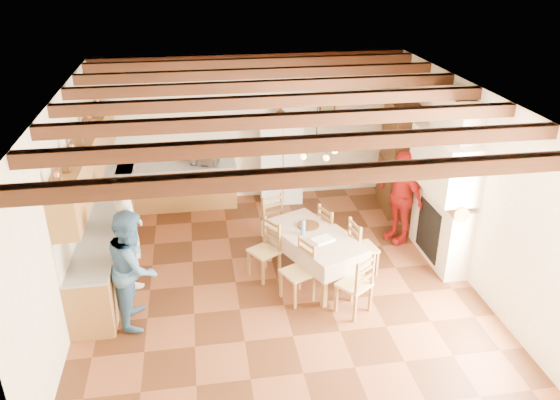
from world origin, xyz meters
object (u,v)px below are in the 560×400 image
object	(u,v)px
chair_left_far	(264,250)
person_man	(129,231)
dining_table	(314,239)
hutch	(398,157)
chair_right_far	(333,231)
chair_end_near	(354,283)
microwave	(205,157)
chair_left_near	(297,272)
person_woman_red	(400,196)
chair_end_far	(278,224)
person_woman_blue	(134,267)
chair_right_near	(363,247)
refrigerator	(281,161)

from	to	relation	value
chair_left_far	person_man	size ratio (longest dim) A/B	0.53
person_man	dining_table	bearing A→B (deg)	-111.07
hutch	chair_right_far	bearing A→B (deg)	-129.23
chair_end_near	chair_left_far	bearing A→B (deg)	-80.30
chair_left_far	microwave	bearing A→B (deg)	164.47
chair_left_near	person_woman_red	distance (m)	2.64
chair_left_near	chair_end_far	distance (m)	1.53
hutch	person_woman_red	world-z (taller)	hutch
chair_end_far	person_man	size ratio (longest dim) A/B	0.53
person_man	person_woman_blue	bearing A→B (deg)	173.01
hutch	chair_right_near	xyz separation A→B (m)	(-1.35, -2.24, -0.62)
chair_end_near	person_man	bearing A→B (deg)	-57.93
chair_end_far	hutch	bearing A→B (deg)	3.51
chair_left_near	chair_right_near	distance (m)	1.30
chair_end_near	person_woman_red	distance (m)	2.42
chair_right_near	person_woman_red	bearing A→B (deg)	-54.82
chair_left_far	microwave	distance (m)	3.01
chair_right_near	person_woman_blue	xyz separation A→B (m)	(-3.50, -0.64, 0.38)
refrigerator	hutch	bearing A→B (deg)	-16.85
chair_right_near	chair_end_near	size ratio (longest dim) A/B	1.00
dining_table	chair_end_near	bearing A→B (deg)	-69.71
dining_table	person_woman_red	size ratio (longest dim) A/B	1.12
chair_right_far	chair_left_far	bearing A→B (deg)	88.41
chair_left_far	microwave	size ratio (longest dim) A/B	1.86
person_man	chair_left_near	bearing A→B (deg)	-124.86
refrigerator	person_man	bearing A→B (deg)	-132.06
chair_right_near	chair_end_far	distance (m)	1.57
chair_left_far	person_woman_blue	world-z (taller)	person_woman_blue
chair_left_near	microwave	size ratio (longest dim) A/B	1.86
person_woman_blue	person_woman_red	world-z (taller)	person_woman_blue
chair_end_near	person_man	xyz separation A→B (m)	(-3.21, 1.30, 0.43)
hutch	chair_left_far	size ratio (longest dim) A/B	2.30
dining_table	chair_right_far	world-z (taller)	chair_right_far
chair_right_near	chair_right_far	size ratio (longest dim) A/B	1.00
hutch	chair_left_far	world-z (taller)	hutch
chair_end_near	hutch	bearing A→B (deg)	-154.97
hutch	microwave	bearing A→B (deg)	175.24
refrigerator	chair_end_far	world-z (taller)	refrigerator
chair_end_near	chair_left_near	bearing A→B (deg)	-65.92
refrigerator	dining_table	size ratio (longest dim) A/B	0.87
chair_right_near	person_woman_blue	world-z (taller)	person_woman_blue
chair_end_far	microwave	bearing A→B (deg)	97.34
chair_right_near	chair_right_far	distance (m)	0.68
hutch	person_woman_red	size ratio (longest dim) A/B	1.29
chair_right_far	person_man	world-z (taller)	person_man
chair_left_far	person_woman_blue	xyz separation A→B (m)	(-1.91, -0.79, 0.38)
person_woman_red	microwave	bearing A→B (deg)	-145.00
chair_left_near	chair_end_near	bearing A→B (deg)	34.95
chair_left_near	dining_table	bearing A→B (deg)	122.66
chair_left_far	person_man	bearing A→B (deg)	-125.89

